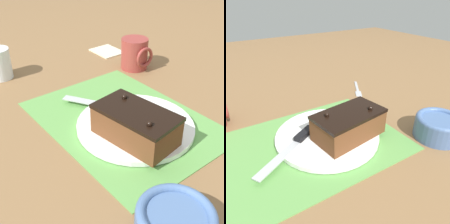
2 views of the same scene
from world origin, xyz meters
TOP-DOWN VIEW (x-y plane):
  - ground_plane at (0.00, 0.00)m, footprint 3.00×3.00m
  - placemat_woven at (0.00, 0.00)m, footprint 0.46×0.34m
  - cake_plate at (0.05, -0.00)m, footprint 0.27×0.27m
  - chocolate_cake at (0.09, -0.04)m, footprint 0.19×0.12m
  - serving_knife at (-0.04, 0.00)m, footprint 0.19×0.12m
  - small_bowl at (0.30, -0.15)m, footprint 0.12×0.12m
  - coffee_mug at (-0.21, 0.23)m, footprint 0.10×0.09m
  - folded_napkin at (-0.38, 0.24)m, footprint 0.11×0.09m

SIDE VIEW (x-z plane):
  - ground_plane at x=0.00m, z-range 0.00..0.00m
  - placemat_woven at x=0.00m, z-range 0.00..0.00m
  - folded_napkin at x=-0.38m, z-range 0.00..0.01m
  - cake_plate at x=0.05m, z-range 0.00..0.02m
  - serving_knife at x=-0.04m, z-range 0.01..0.03m
  - small_bowl at x=0.30m, z-range 0.00..0.06m
  - coffee_mug at x=-0.21m, z-range 0.00..0.10m
  - chocolate_cake at x=0.09m, z-range 0.01..0.09m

